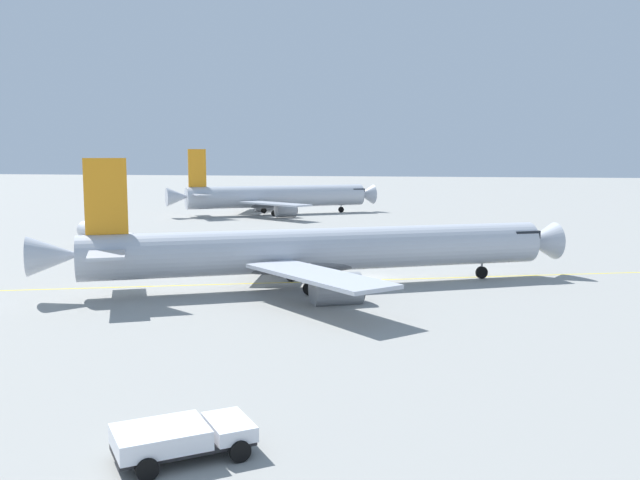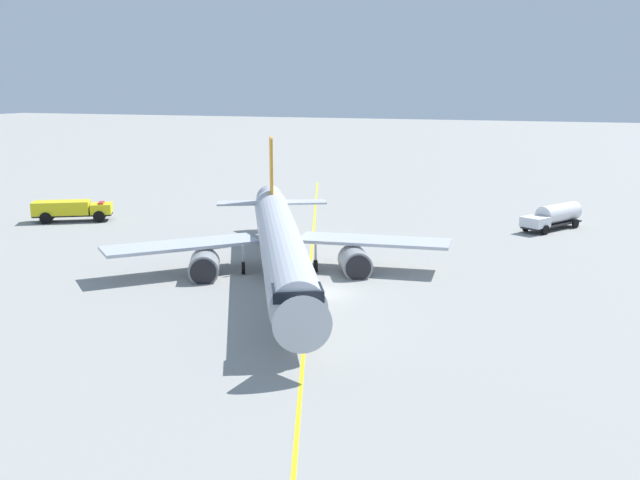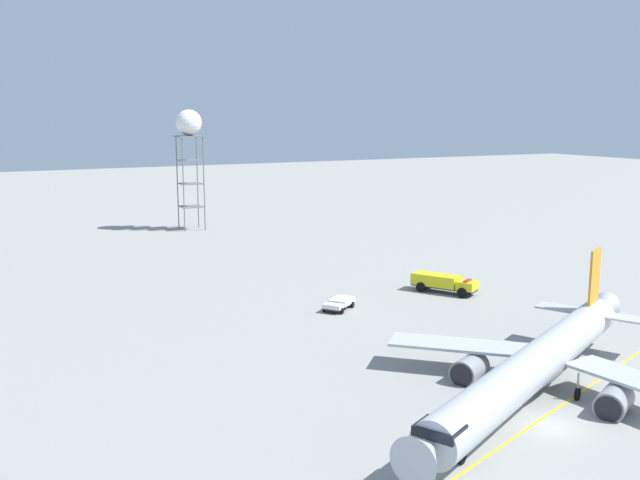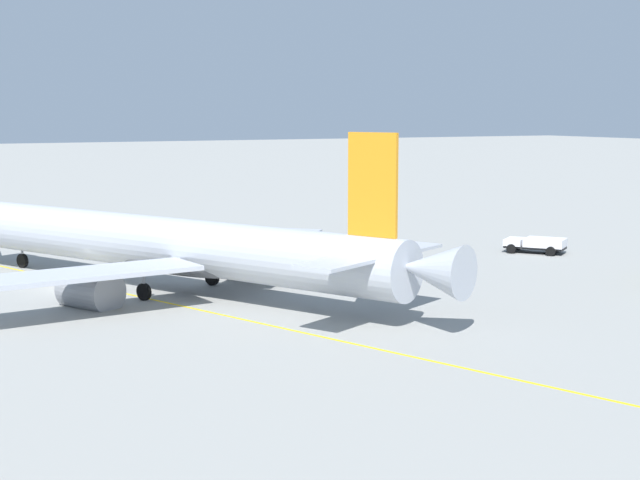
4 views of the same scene
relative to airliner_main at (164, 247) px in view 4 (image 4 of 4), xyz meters
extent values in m
plane|color=gray|center=(-5.33, 3.48, -2.95)|extent=(600.00, 600.00, 0.00)
cylinder|color=#B2B7C1|center=(-0.25, 0.50, 0.24)|extent=(20.84, 36.71, 3.60)
cone|color=#B2B7C1|center=(9.24, -18.39, 0.54)|extent=(4.53, 4.95, 3.06)
ellipsoid|color=slate|center=(0.63, -1.25, -0.75)|extent=(9.24, 14.09, 1.98)
cube|color=orange|center=(7.50, -14.94, 4.97)|extent=(1.65, 2.97, 5.87)
cube|color=#B2B7C1|center=(4.57, -16.42, 0.96)|extent=(5.75, 4.62, 0.20)
cube|color=#B2B7C1|center=(10.44, -13.47, 0.96)|extent=(5.75, 4.62, 0.20)
cube|color=#B2B7C1|center=(-6.68, -5.82, -0.39)|extent=(13.96, 5.68, 0.28)
cube|color=#B2B7C1|center=(8.66, 1.89, -0.39)|extent=(12.31, 12.69, 0.28)
cylinder|color=gray|center=(-5.75, -3.14, -1.94)|extent=(3.96, 4.44, 2.59)
cylinder|color=black|center=(-6.60, -1.46, -1.94)|extent=(2.03, 1.12, 2.20)
cylinder|color=gray|center=(5.95, 2.74, -1.94)|extent=(3.96, 4.44, 2.59)
cylinder|color=black|center=(5.11, 4.42, -1.94)|extent=(2.03, 1.12, 2.20)
cylinder|color=#9EA0A5|center=(-6.95, 13.84, -1.40)|extent=(0.20, 0.20, 2.01)
cylinder|color=black|center=(-6.95, 13.84, -2.40)|extent=(0.76, 1.12, 1.10)
cylinder|color=#9EA0A5|center=(-2.23, -2.69, -1.40)|extent=(0.20, 0.20, 2.01)
cylinder|color=black|center=(-2.23, -2.69, -2.40)|extent=(0.76, 1.12, 1.10)
cylinder|color=#9EA0A5|center=(3.49, 0.18, -1.40)|extent=(0.20, 0.20, 2.01)
cylinder|color=black|center=(3.49, 0.18, -2.40)|extent=(0.76, 1.12, 1.10)
cube|color=#232326|center=(33.44, 1.83, -2.45)|extent=(4.65, 5.23, 0.20)
cube|color=white|center=(32.39, 3.22, -2.08)|extent=(2.85, 2.66, 0.55)
cube|color=black|center=(32.00, 3.74, -2.00)|extent=(1.69, 1.30, 0.31)
cube|color=white|center=(33.95, 1.15, -2.00)|extent=(3.93, 4.10, 0.70)
cylinder|color=black|center=(31.42, 2.49, -2.55)|extent=(0.70, 0.81, 0.80)
cylinder|color=black|center=(33.37, 3.96, -2.55)|extent=(0.70, 0.81, 0.80)
cylinder|color=black|center=(33.42, -0.18, -2.55)|extent=(0.70, 0.81, 0.80)
cylinder|color=black|center=(35.37, 1.29, -2.55)|extent=(0.70, 0.81, 0.80)
cube|color=yellow|center=(-3.04, 0.96, -2.95)|extent=(45.37, 123.08, 0.01)
camera|label=1|loc=(56.34, 11.47, 8.12)|focal=38.88mm
camera|label=2|loc=(-25.12, 57.22, 13.39)|focal=41.72mm
camera|label=3|loc=(-45.09, 45.00, 22.02)|focal=40.20mm
camera|label=4|loc=(-19.13, -60.46, 9.09)|focal=52.75mm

